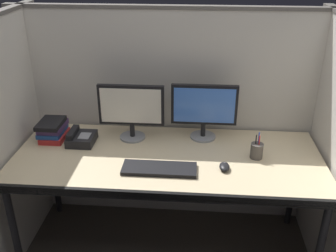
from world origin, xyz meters
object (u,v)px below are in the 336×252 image
(desk, at_px, (167,164))
(book_stack, at_px, (53,130))
(monitor_left, at_px, (131,108))
(pen_cup, at_px, (257,151))
(desk_phone, at_px, (81,138))
(monitor_right, at_px, (204,108))
(computer_mouse, at_px, (224,167))
(keyboard_main, at_px, (159,169))

(desk, xyz_separation_m, book_stack, (-0.78, 0.19, 0.11))
(monitor_left, distance_m, pen_cup, 0.84)
(desk, distance_m, desk_phone, 0.60)
(monitor_right, height_order, computer_mouse, monitor_right)
(computer_mouse, height_order, desk_phone, desk_phone)
(desk, bearing_deg, desk_phone, 166.73)
(monitor_right, distance_m, pen_cup, 0.44)
(desk_phone, bearing_deg, monitor_right, 9.88)
(monitor_right, xyz_separation_m, desk_phone, (-0.80, -0.14, -0.18))
(monitor_right, height_order, desk_phone, monitor_right)
(book_stack, bearing_deg, pen_cup, -6.55)
(desk_phone, bearing_deg, desk, -13.27)
(computer_mouse, bearing_deg, pen_cup, 36.86)
(desk, relative_size, monitor_left, 4.42)
(desk_phone, bearing_deg, keyboard_main, -28.37)
(keyboard_main, height_order, computer_mouse, computer_mouse)
(monitor_left, xyz_separation_m, monitor_right, (0.47, 0.04, 0.00))
(computer_mouse, xyz_separation_m, desk_phone, (-0.92, 0.25, 0.02))
(monitor_left, height_order, desk_phone, monitor_left)
(computer_mouse, height_order, pen_cup, pen_cup)
(keyboard_main, bearing_deg, desk, 78.47)
(monitor_right, relative_size, keyboard_main, 1.00)
(book_stack, bearing_deg, computer_mouse, -15.04)
(monitor_left, bearing_deg, keyboard_main, -60.48)
(desk, xyz_separation_m, desk_phone, (-0.58, 0.14, 0.08))
(monitor_right, distance_m, desk_phone, 0.83)
(computer_mouse, relative_size, book_stack, 0.42)
(keyboard_main, bearing_deg, computer_mouse, 6.45)
(monitor_right, bearing_deg, monitor_left, -174.71)
(desk, relative_size, monitor_right, 4.42)
(computer_mouse, relative_size, desk_phone, 0.51)
(monitor_left, bearing_deg, book_stack, -174.98)
(pen_cup, xyz_separation_m, book_stack, (-1.32, 0.15, 0.02))
(monitor_right, height_order, pen_cup, monitor_right)
(monitor_left, distance_m, desk_phone, 0.39)
(monitor_right, xyz_separation_m, computer_mouse, (0.12, -0.39, -0.20))
(pen_cup, bearing_deg, monitor_left, 166.02)
(keyboard_main, distance_m, computer_mouse, 0.38)
(monitor_left, relative_size, keyboard_main, 1.00)
(keyboard_main, distance_m, desk_phone, 0.62)
(desk_phone, bearing_deg, pen_cup, -5.25)
(desk_phone, bearing_deg, monitor_left, 16.29)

